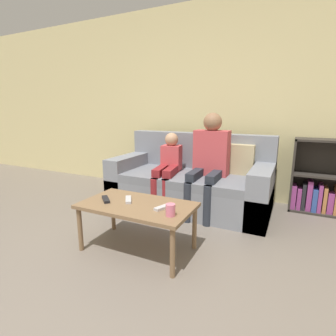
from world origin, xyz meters
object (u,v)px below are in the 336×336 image
(person_child, at_px, (168,165))
(tv_remote_1, at_px, (106,199))
(couch, at_px, (191,183))
(coffee_table, at_px, (137,209))
(bookshelf, at_px, (320,185))
(cup_near, at_px, (170,210))
(tv_remote_0, at_px, (128,200))
(tv_remote_2, at_px, (163,207))
(person_adult, at_px, (210,156))

(person_child, bearing_deg, tv_remote_1, -102.65)
(couch, bearing_deg, person_child, -149.65)
(coffee_table, height_order, person_child, person_child)
(bookshelf, xyz_separation_m, cup_near, (-1.11, -1.79, 0.13))
(tv_remote_0, height_order, tv_remote_2, same)
(bookshelf, distance_m, tv_remote_0, 2.29)
(person_adult, bearing_deg, coffee_table, -104.55)
(coffee_table, bearing_deg, person_adult, 75.95)
(bookshelf, bearing_deg, person_adult, -155.38)
(cup_near, relative_size, tv_remote_0, 0.55)
(bookshelf, bearing_deg, coffee_table, -131.32)
(person_adult, xyz_separation_m, cup_near, (0.08, -1.24, -0.21))
(cup_near, bearing_deg, person_child, 116.44)
(bookshelf, xyz_separation_m, tv_remote_0, (-1.58, -1.65, 0.10))
(couch, xyz_separation_m, coffee_table, (-0.03, -1.22, 0.08))
(tv_remote_1, relative_size, tv_remote_2, 0.89)
(cup_near, distance_m, tv_remote_2, 0.16)
(couch, distance_m, bookshelf, 1.52)
(couch, xyz_separation_m, tv_remote_1, (-0.32, -1.27, 0.14))
(bookshelf, height_order, tv_remote_2, bookshelf)
(coffee_table, bearing_deg, couch, 88.69)
(person_child, bearing_deg, coffee_table, -87.37)
(coffee_table, relative_size, tv_remote_2, 5.43)
(couch, distance_m, cup_near, 1.38)
(person_adult, distance_m, person_child, 0.53)
(tv_remote_1, bearing_deg, bookshelf, -2.76)
(couch, bearing_deg, person_adult, -18.24)
(bookshelf, distance_m, cup_near, 2.11)
(coffee_table, xyz_separation_m, cup_near, (0.36, -0.11, 0.09))
(bookshelf, bearing_deg, person_child, -160.29)
(bookshelf, height_order, tv_remote_1, bookshelf)
(couch, relative_size, tv_remote_0, 11.58)
(cup_near, bearing_deg, bookshelf, 58.10)
(cup_near, bearing_deg, tv_remote_2, 136.76)
(coffee_table, relative_size, tv_remote_0, 5.72)
(coffee_table, relative_size, person_adult, 0.82)
(tv_remote_0, bearing_deg, bookshelf, 11.69)
(couch, xyz_separation_m, tv_remote_2, (0.22, -1.22, 0.14))
(couch, height_order, tv_remote_1, couch)
(person_child, distance_m, tv_remote_2, 1.17)
(person_adult, xyz_separation_m, tv_remote_1, (-0.58, -1.18, -0.25))
(bookshelf, bearing_deg, cup_near, -121.90)
(person_child, xyz_separation_m, tv_remote_0, (0.11, -1.04, -0.09))
(couch, relative_size, person_child, 2.11)
(person_adult, distance_m, tv_remote_2, 1.16)
(person_child, bearing_deg, person_adult, -2.10)
(tv_remote_0, xyz_separation_m, tv_remote_2, (0.36, -0.03, 0.00))
(couch, bearing_deg, tv_remote_1, -104.17)
(person_child, height_order, tv_remote_0, person_child)
(cup_near, distance_m, tv_remote_0, 0.49)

